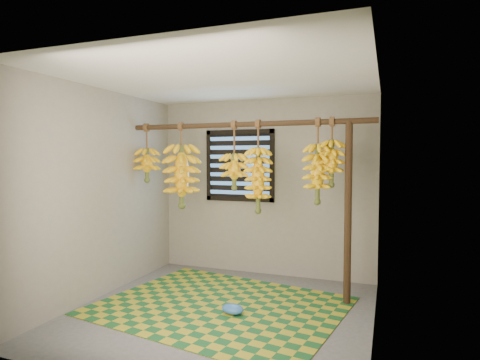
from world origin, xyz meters
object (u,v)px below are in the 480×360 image
at_px(plastic_bag, 233,309).
at_px(banana_bunch_d, 258,180).
at_px(banana_bunch_f, 332,163).
at_px(support_post, 348,213).
at_px(banana_bunch_a, 147,165).
at_px(banana_bunch_b, 182,176).
at_px(woven_mat, 220,306).
at_px(banana_bunch_c, 234,171).
at_px(banana_bunch_e, 318,174).

xyz_separation_m(plastic_bag, banana_bunch_d, (0.03, 0.74, 1.29)).
bearing_deg(plastic_bag, banana_bunch_f, 39.86).
bearing_deg(support_post, plastic_bag, -145.35).
relative_size(banana_bunch_a, banana_bunch_d, 0.69).
bearing_deg(banana_bunch_a, banana_bunch_b, 0.00).
bearing_deg(banana_bunch_b, woven_mat, -36.09).
xyz_separation_m(banana_bunch_b, banana_bunch_c, (0.71, -0.00, 0.07)).
xyz_separation_m(banana_bunch_b, banana_bunch_e, (1.71, 0.00, 0.05)).
relative_size(support_post, banana_bunch_d, 1.84).
distance_m(support_post, banana_bunch_c, 1.40).
height_order(plastic_bag, banana_bunch_a, banana_bunch_a).
bearing_deg(banana_bunch_a, banana_bunch_d, 0.00).
bearing_deg(banana_bunch_c, banana_bunch_e, 0.00).
bearing_deg(plastic_bag, banana_bunch_c, 109.85).
height_order(banana_bunch_a, banana_bunch_f, same).
bearing_deg(banana_bunch_a, banana_bunch_f, 0.00).
relative_size(woven_mat, banana_bunch_b, 2.35).
bearing_deg(banana_bunch_b, plastic_bag, -36.95).
bearing_deg(support_post, banana_bunch_d, 180.00).
xyz_separation_m(woven_mat, banana_bunch_d, (0.25, 0.56, 1.34)).
relative_size(banana_bunch_a, banana_bunch_e, 0.79).
height_order(banana_bunch_a, banana_bunch_e, same).
distance_m(banana_bunch_c, banana_bunch_d, 0.32).
relative_size(banana_bunch_b, banana_bunch_d, 0.98).
relative_size(banana_bunch_e, banana_bunch_f, 1.26).
xyz_separation_m(banana_bunch_a, banana_bunch_c, (1.22, -0.00, -0.07)).
height_order(support_post, banana_bunch_f, banana_bunch_f).
relative_size(woven_mat, banana_bunch_e, 2.61).
distance_m(banana_bunch_b, banana_bunch_d, 1.01).
relative_size(banana_bunch_c, banana_bunch_f, 1.08).
bearing_deg(banana_bunch_a, support_post, 0.00).
distance_m(woven_mat, banana_bunch_f, 1.97).
relative_size(woven_mat, banana_bunch_a, 3.31).
relative_size(banana_bunch_d, banana_bunch_f, 1.43).
distance_m(banana_bunch_c, banana_bunch_f, 1.15).
bearing_deg(support_post, banana_bunch_a, 180.00).
distance_m(woven_mat, banana_bunch_c, 1.54).
bearing_deg(banana_bunch_d, banana_bunch_b, 180.00).
relative_size(woven_mat, banana_bunch_c, 3.03).
distance_m(woven_mat, plastic_bag, 0.28).
relative_size(support_post, banana_bunch_e, 2.09).
bearing_deg(support_post, woven_mat, -156.44).
relative_size(support_post, banana_bunch_f, 2.63).
bearing_deg(banana_bunch_c, support_post, 0.00).
relative_size(plastic_bag, banana_bunch_a, 0.32).
height_order(banana_bunch_e, banana_bunch_f, same).
bearing_deg(banana_bunch_b, banana_bunch_d, 0.00).
xyz_separation_m(support_post, banana_bunch_b, (-2.04, 0.00, 0.38)).
bearing_deg(banana_bunch_c, banana_bunch_b, 180.00).
height_order(banana_bunch_b, banana_bunch_d, same).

